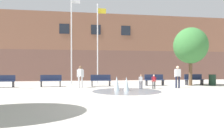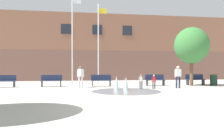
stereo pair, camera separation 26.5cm
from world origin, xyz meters
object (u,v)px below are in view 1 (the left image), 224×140
Objects in this scene: child_running at (141,80)px; teen_by_trashcan at (178,75)px; adult_in_red at (80,75)px; street_tree_near_building at (191,46)px; park_bench_far_right at (194,79)px; trash_can at (212,80)px; flagpole_left at (72,36)px; park_bench_far_left at (3,81)px; park_bench_center at (154,80)px; park_bench_under_left_flagpole at (101,80)px; park_bench_left_of_flagpoles at (51,80)px; child_in_fountain at (154,80)px; flagpole_right at (98,41)px.

teen_by_trashcan is (2.71, -0.06, 0.35)m from child_running.
adult_in_red is 0.34× the size of street_tree_near_building.
park_bench_far_right is 1.43m from trash_can.
flagpole_left is at bearing -30.44° from teen_by_trashcan.
park_bench_far_left is 11.66m from park_bench_center.
park_bench_far_left is 0.34× the size of street_tree_near_building.
child_running is 0.21× the size of street_tree_near_building.
park_bench_under_left_flagpole is 9.24m from trash_can.
park_bench_center is at bearing -1.63° from park_bench_left_of_flagpoles.
park_bench_left_of_flagpoles is 1.00× the size of park_bench_center.
park_bench_under_left_flagpole is at bearing -120.23° from child_running.
trash_can is (3.96, 1.80, -0.48)m from teen_by_trashcan.
park_bench_far_right is at bearing -42.19° from child_in_fountain.
flagpole_left is 1.66× the size of street_tree_near_building.
park_bench_under_left_flagpole is 4.84m from flagpole_left.
child_running is at bearing 84.07° from child_in_fountain.
flagpole_right reaches higher than park_bench_left_of_flagpoles.
trash_can is at bearing -13.64° from flagpole_left.
park_bench_center is at bearing -17.96° from flagpole_left.
park_bench_far_right is 8.87m from flagpole_right.
park_bench_far_right is (3.52, 0.02, 0.00)m from park_bench_center.
teen_by_trashcan is 1.00× the size of adult_in_red.
park_bench_far_right is 5.89m from child_running.
trash_can is at bearing -3.73° from park_bench_left_of_flagpoles.
trash_can is at bearing 118.21° from child_running.
flagpole_right reaches higher than trash_can.
park_bench_far_left is 1.00× the size of park_bench_under_left_flagpole.
flagpole_right is 10.20m from trash_can.
park_bench_under_left_flagpole reaches higher than trash_can.
adult_in_red is (-9.55, -1.17, 0.45)m from park_bench_far_right.
park_bench_center is 5.94m from flagpole_right.
child_in_fountain is (-1.89, -0.29, -0.35)m from teen_by_trashcan.
park_bench_center is 2.90m from child_in_fountain.
flagpole_left reaches higher than park_bench_center.
park_bench_under_left_flagpole is at bearing -2.29° from park_bench_left_of_flagpoles.
teen_by_trashcan is at bearing -64.47° from child_in_fountain.
park_bench_far_right is 3.65m from teen_by_trashcan.
teen_by_trashcan reaches higher than trash_can.
adult_in_red is at bearing -143.01° from park_bench_under_left_flagpole.
park_bench_left_of_flagpoles is at bearing 176.23° from street_tree_near_building.
park_bench_far_right is 2.90m from street_tree_near_building.
park_bench_far_left is at bearing -158.57° from flagpole_left.
trash_can is at bearing -16.83° from flagpole_right.
flagpole_right is at bearing 90.28° from park_bench_under_left_flagpole.
street_tree_near_building is (7.33, -2.67, -0.53)m from flagpole_right.
park_bench_left_of_flagpoles is at bearing -98.55° from child_running.
flagpole_left is 10.02m from street_tree_near_building.
park_bench_center is at bearing -26.15° from flagpole_right.
adult_in_red is (2.22, -1.37, 0.45)m from park_bench_left_of_flagpoles.
park_bench_far_left is 1.78× the size of trash_can.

